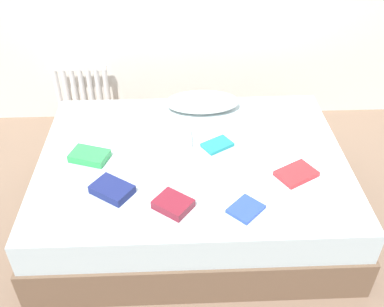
% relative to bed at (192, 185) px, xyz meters
% --- Properties ---
extents(ground_plane, '(8.00, 8.00, 0.00)m').
position_rel_bed_xyz_m(ground_plane, '(0.00, 0.00, -0.25)').
color(ground_plane, '#7F6651').
extents(bed, '(2.00, 1.50, 0.50)m').
position_rel_bed_xyz_m(bed, '(0.00, 0.00, 0.00)').
color(bed, brown).
rests_on(bed, ground).
extents(radiator, '(0.47, 0.04, 0.45)m').
position_rel_bed_xyz_m(radiator, '(-0.91, 1.20, 0.09)').
color(radiator, white).
rests_on(radiator, ground).
extents(pillow, '(0.54, 0.27, 0.13)m').
position_rel_bed_xyz_m(pillow, '(0.10, 0.56, 0.32)').
color(pillow, white).
rests_on(pillow, bed).
extents(textbook_red, '(0.28, 0.26, 0.03)m').
position_rel_bed_xyz_m(textbook_red, '(0.62, -0.22, 0.27)').
color(textbook_red, red).
rests_on(textbook_red, bed).
extents(textbook_blue, '(0.23, 0.23, 0.02)m').
position_rel_bed_xyz_m(textbook_blue, '(0.27, -0.51, 0.26)').
color(textbook_blue, '#2847B7').
rests_on(textbook_blue, bed).
extents(textbook_navy, '(0.28, 0.26, 0.05)m').
position_rel_bed_xyz_m(textbook_navy, '(-0.48, -0.33, 0.28)').
color(textbook_navy, navy).
rests_on(textbook_navy, bed).
extents(textbook_green, '(0.27, 0.22, 0.05)m').
position_rel_bed_xyz_m(textbook_green, '(-0.65, -0.01, 0.28)').
color(textbook_green, green).
rests_on(textbook_green, bed).
extents(textbook_maroon, '(0.25, 0.24, 0.05)m').
position_rel_bed_xyz_m(textbook_maroon, '(-0.13, -0.47, 0.28)').
color(textbook_maroon, maroon).
rests_on(textbook_maroon, bed).
extents(textbook_teal, '(0.23, 0.21, 0.02)m').
position_rel_bed_xyz_m(textbook_teal, '(0.17, 0.10, 0.26)').
color(textbook_teal, teal).
rests_on(textbook_teal, bed).
extents(textbook_white, '(0.19, 0.19, 0.04)m').
position_rel_bed_xyz_m(textbook_white, '(-0.09, 0.18, 0.27)').
color(textbook_white, white).
rests_on(textbook_white, bed).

